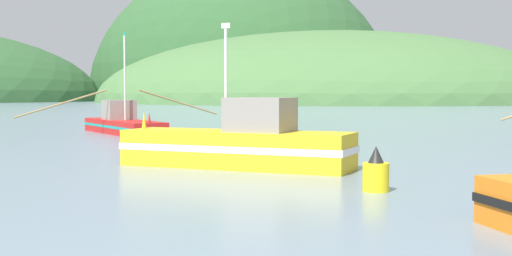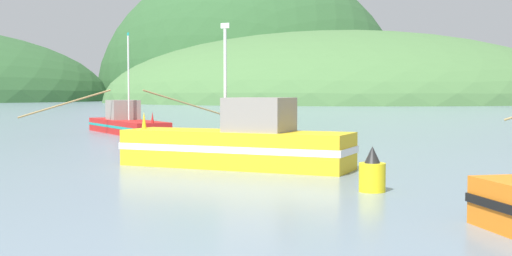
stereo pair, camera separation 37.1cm
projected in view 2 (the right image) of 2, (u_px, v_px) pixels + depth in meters
hill_mid_right at (335, 100)px, 235.47m from camera, size 83.31×66.65×38.47m
hill_far_right at (337, 102)px, 186.21m from camera, size 133.72×106.97×39.69m
hill_mid_left at (248, 99)px, 254.85m from camera, size 117.72×94.17×105.46m
fishing_boat_yellow at (239, 144)px, 25.41m from camera, size 9.48×4.76×5.60m
fishing_boat_red at (127, 124)px, 46.31m from camera, size 11.69×10.11×7.05m
channel_buoy at (372, 173)px, 19.24m from camera, size 0.78×0.78×1.35m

